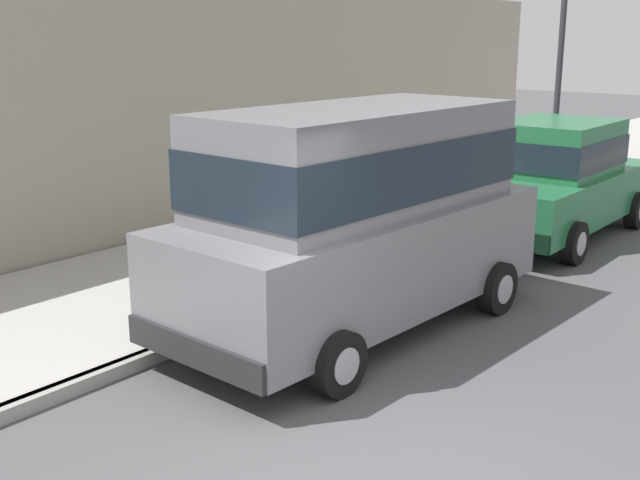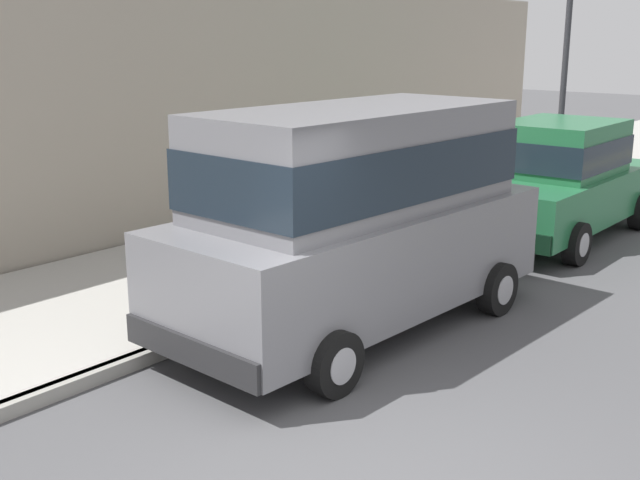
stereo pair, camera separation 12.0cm
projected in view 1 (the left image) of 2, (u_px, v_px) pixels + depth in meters
name	position (u px, v px, depth m)	size (l,w,h in m)	color
curb	(122.00, 368.00, 7.84)	(0.16, 64.00, 0.14)	gray
sidewalk	(23.00, 326.00, 8.94)	(3.60, 64.00, 0.14)	#A8A59E
car_grey_van	(359.00, 209.00, 8.75)	(2.26, 4.96, 2.52)	slate
car_green_sedan	(555.00, 178.00, 12.92)	(2.07, 4.62, 1.92)	#23663D
dog_tan	(276.00, 250.00, 10.71)	(0.76, 0.24, 0.49)	tan
fire_hydrant	(389.00, 224.00, 11.99)	(0.34, 0.24, 0.72)	red
street_lamp	(561.00, 52.00, 15.64)	(0.36, 0.36, 4.42)	#2D2D33
building_facade	(258.00, 104.00, 14.30)	(0.50, 20.00, 4.08)	#9E9384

